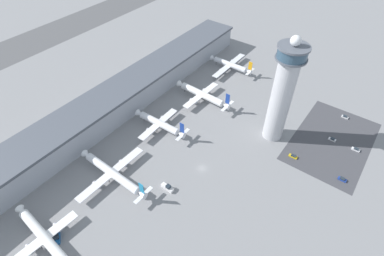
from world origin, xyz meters
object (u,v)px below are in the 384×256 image
(airplane_gate_foxtrot, at_px, (230,65))
(car_black_suv, at_px, (356,149))
(airplane_gate_echo, at_px, (202,95))
(car_maroon_suv, at_px, (293,156))
(service_truck_catering, at_px, (167,188))
(airplane_gate_charlie, at_px, (112,173))
(car_white_wagon, at_px, (342,179))
(airplane_gate_bravo, at_px, (45,239))
(airplane_gate_delta, at_px, (159,124))
(car_silver_sedan, at_px, (332,139))
(control_tower, at_px, (283,92))
(service_truck_fuel, at_px, (57,237))
(car_grey_coupe, at_px, (345,117))

(airplane_gate_foxtrot, height_order, car_black_suv, airplane_gate_foxtrot)
(airplane_gate_echo, relative_size, car_maroon_suv, 8.84)
(airplane_gate_foxtrot, relative_size, service_truck_catering, 5.64)
(airplane_gate_foxtrot, relative_size, car_maroon_suv, 8.52)
(car_black_suv, height_order, car_maroon_suv, car_black_suv)
(airplane_gate_charlie, bearing_deg, car_black_suv, -44.88)
(service_truck_catering, xyz_separation_m, car_white_wagon, (57.49, -68.17, -0.51))
(airplane_gate_charlie, relative_size, airplane_gate_echo, 1.08)
(airplane_gate_bravo, relative_size, service_truck_catering, 6.32)
(airplane_gate_delta, bearing_deg, airplane_gate_bravo, -173.90)
(car_maroon_suv, bearing_deg, airplane_gate_echo, 80.67)
(car_silver_sedan, bearing_deg, car_black_suv, -90.07)
(airplane_gate_echo, distance_m, car_white_wagon, 96.34)
(airplane_gate_delta, xyz_separation_m, car_black_suv, (52.58, -99.71, -3.88))
(control_tower, relative_size, car_white_wagon, 14.81)
(car_black_suv, bearing_deg, airplane_gate_bravo, 146.13)
(airplane_gate_charlie, height_order, car_black_suv, airplane_gate_charlie)
(service_truck_catering, height_order, service_truck_fuel, service_truck_catering)
(service_truck_catering, bearing_deg, airplane_gate_foxtrot, 16.02)
(car_grey_coupe, relative_size, car_silver_sedan, 0.97)
(service_truck_fuel, distance_m, car_maroon_suv, 123.55)
(car_black_suv, bearing_deg, service_truck_catering, 140.70)
(airplane_gate_echo, bearing_deg, car_grey_coupe, -64.54)
(airplane_gate_charlie, bearing_deg, airplane_gate_delta, 7.20)
(car_black_suv, bearing_deg, service_truck_fuel, 145.57)
(airplane_gate_foxtrot, height_order, car_white_wagon, airplane_gate_foxtrot)
(service_truck_fuel, bearing_deg, airplane_gate_foxtrot, 3.60)
(airplane_gate_delta, distance_m, car_maroon_suv, 78.30)
(car_grey_coupe, bearing_deg, car_silver_sedan, 179.97)
(car_maroon_suv, xyz_separation_m, car_silver_sedan, (25.84, -13.08, 0.05))
(airplane_gate_delta, distance_m, car_white_wagon, 103.47)
(airplane_gate_foxtrot, distance_m, service_truck_catering, 116.74)
(airplane_gate_echo, height_order, car_black_suv, airplane_gate_echo)
(airplane_gate_charlie, distance_m, service_truck_fuel, 37.18)
(airplane_gate_foxtrot, height_order, service_truck_catering, airplane_gate_foxtrot)
(airplane_gate_charlie, bearing_deg, control_tower, -33.26)
(control_tower, relative_size, service_truck_catering, 8.79)
(airplane_gate_delta, height_order, car_maroon_suv, airplane_gate_delta)
(airplane_gate_delta, height_order, car_silver_sedan, airplane_gate_delta)
(service_truck_catering, relative_size, car_silver_sedan, 1.69)
(airplane_gate_echo, bearing_deg, airplane_gate_foxtrot, 6.28)
(car_grey_coupe, xyz_separation_m, car_maroon_suv, (-50.57, 13.09, -0.01))
(airplane_gate_bravo, relative_size, airplane_gate_echo, 1.08)
(control_tower, height_order, car_black_suv, control_tower)
(airplane_gate_foxtrot, distance_m, car_white_wagon, 114.36)
(car_black_suv, bearing_deg, car_grey_coupe, 27.97)
(service_truck_catering, relative_size, car_maroon_suv, 1.51)
(service_truck_catering, height_order, car_black_suv, service_truck_catering)
(control_tower, relative_size, airplane_gate_delta, 1.75)
(car_grey_coupe, bearing_deg, airplane_gate_echo, 115.46)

